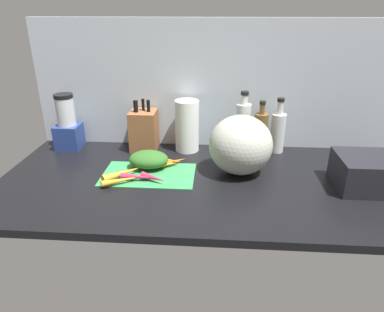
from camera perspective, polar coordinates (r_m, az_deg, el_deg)
name	(u,v)px	position (r cm, az deg, el deg)	size (l,w,h in cm)	color
ground_plane	(208,182)	(142.35, 2.67, -4.23)	(170.00, 80.00, 3.00)	black
wall_back	(212,85)	(168.03, 3.26, 11.59)	(170.00, 3.00, 60.00)	#ADB7C1
cutting_board	(149,174)	(145.17, -7.15, -2.97)	(38.06, 23.32, 0.80)	#338C4C
carrot_0	(139,177)	(139.41, -8.70, -3.45)	(2.68, 2.68, 14.68)	#B2264C
carrot_1	(166,165)	(149.26, -4.33, -1.43)	(2.22, 2.22, 10.10)	orange
carrot_2	(174,162)	(151.51, -3.04, -0.94)	(2.46, 2.46, 12.43)	orange
carrot_3	(123,173)	(143.02, -11.27, -2.76)	(3.36, 3.36, 17.85)	orange
carrot_4	(154,178)	(137.94, -6.33, -3.60)	(2.78, 2.78, 11.16)	#B2264C
carrot_5	(167,160)	(151.60, -4.18, -0.74)	(3.50, 3.50, 12.67)	orange
carrot_6	(122,180)	(138.32, -11.49, -3.93)	(2.54, 2.54, 15.72)	orange
carrot_greens_pile	(149,159)	(149.07, -7.15, -0.55)	(16.85, 12.96, 7.13)	#2D6023
winter_squash	(241,145)	(142.78, 7.99, 1.79)	(25.95, 24.43, 24.77)	#B2B7A8
knife_block	(144,130)	(168.29, -7.91, 4.26)	(12.31, 13.38, 24.66)	brown
blender_appliance	(68,125)	(178.02, -19.81, 4.75)	(11.48, 11.48, 26.87)	navy
paper_towel_roll	(187,126)	(164.59, -0.83, 4.97)	(11.19, 11.19, 24.56)	white
bottle_0	(243,128)	(162.65, 8.34, 4.64)	(6.82, 6.82, 29.71)	silver
bottle_1	(260,132)	(167.26, 11.19, 3.97)	(6.44, 6.44, 24.71)	brown
bottle_2	(278,131)	(168.77, 13.94, 4.00)	(6.74, 6.74, 26.13)	silver
dish_rack	(375,173)	(149.48, 27.89, -2.42)	(28.81, 21.17, 12.53)	black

